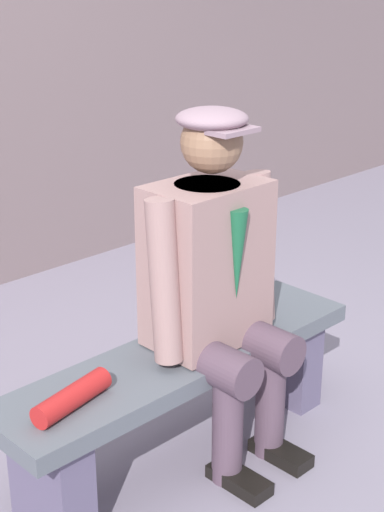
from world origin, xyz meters
name	(u,v)px	position (x,y,z in m)	size (l,w,h in m)	color
ground_plane	(183,453)	(0.00, 0.00, 0.00)	(30.00, 30.00, 0.00)	gray
bench	(183,383)	(0.00, 0.00, 0.30)	(1.48, 0.37, 0.44)	#545A63
seated_man	(216,277)	(-0.12, 0.05, 0.70)	(0.59, 0.54, 1.29)	gray
rolled_magazine	(72,397)	(0.51, 0.03, 0.47)	(0.07, 0.07, 0.29)	#B21E1E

